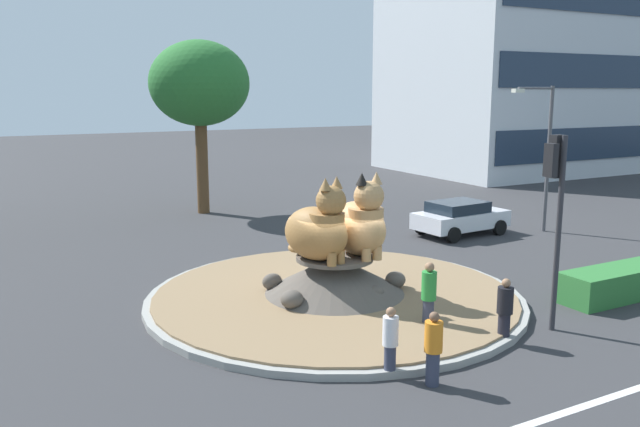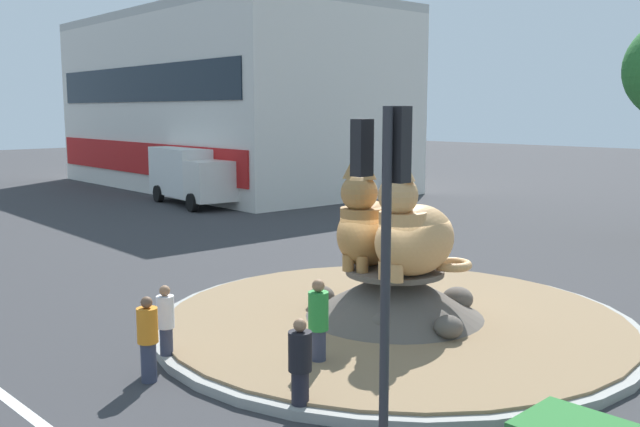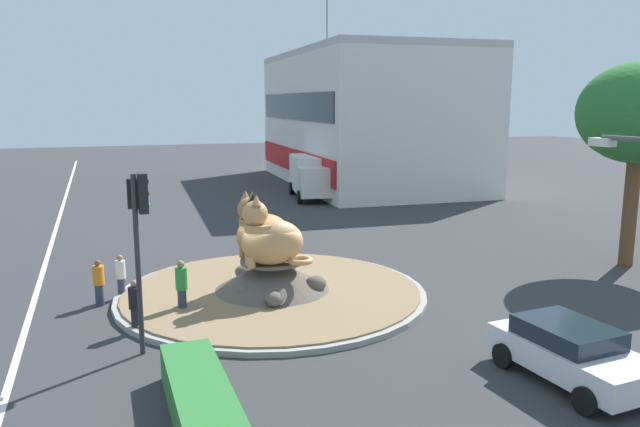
% 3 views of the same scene
% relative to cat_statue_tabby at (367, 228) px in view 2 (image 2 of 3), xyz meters
% --- Properties ---
extents(ground_plane, '(160.00, 160.00, 0.00)m').
position_rel_cat_statue_tabby_xyz_m(ground_plane, '(0.64, 0.23, -2.20)').
color(ground_plane, '#333335').
extents(roundabout_island, '(10.80, 10.80, 1.33)m').
position_rel_cat_statue_tabby_xyz_m(roundabout_island, '(0.64, 0.23, -1.81)').
color(roundabout_island, gray).
rests_on(roundabout_island, ground).
extents(cat_statue_tabby, '(1.90, 2.69, 2.38)m').
position_rel_cat_statue_tabby_xyz_m(cat_statue_tabby, '(0.00, 0.00, 0.00)').
color(cat_statue_tabby, '#9E703D').
rests_on(cat_statue_tabby, roundabout_island).
extents(cat_statue_calico, '(1.63, 2.49, 2.45)m').
position_rel_cat_statue_tabby_xyz_m(cat_statue_calico, '(1.32, -0.04, 0.02)').
color(cat_statue_calico, tan).
rests_on(cat_statue_calico, roundabout_island).
extents(traffic_light_mast, '(0.71, 0.55, 4.92)m').
position_rel_cat_statue_tabby_xyz_m(traffic_light_mast, '(4.23, -4.36, 1.41)').
color(traffic_light_mast, '#2D2D33').
rests_on(traffic_light_mast, ground).
extents(shophouse_block, '(23.74, 13.68, 15.36)m').
position_rel_cat_statue_tabby_xyz_m(shophouse_block, '(-26.36, 15.84, 3.20)').
color(shophouse_block, silver).
rests_on(shophouse_block, ground).
extents(pedestrian_orange_shirt, '(0.38, 0.38, 1.58)m').
position_rel_cat_statue_tabby_xyz_m(pedestrian_orange_shirt, '(-0.33, -5.51, -1.38)').
color(pedestrian_orange_shirt, '#33384C').
rests_on(pedestrian_orange_shirt, ground).
extents(pedestrian_white_shirt, '(0.34, 0.34, 1.55)m').
position_rel_cat_statue_tabby_xyz_m(pedestrian_white_shirt, '(-0.89, -4.78, -1.38)').
color(pedestrian_white_shirt, '#33384C').
rests_on(pedestrian_white_shirt, ground).
extents(pedestrian_green_shirt, '(0.38, 0.38, 1.79)m').
position_rel_cat_statue_tabby_xyz_m(pedestrian_green_shirt, '(1.49, -3.01, -1.26)').
color(pedestrian_green_shirt, '#33384C').
rests_on(pedestrian_green_shirt, ground).
extents(pedestrian_black_shirt, '(0.38, 0.38, 1.60)m').
position_rel_cat_statue_tabby_xyz_m(pedestrian_black_shirt, '(2.61, -4.50, -1.37)').
color(pedestrian_black_shirt, black).
rests_on(pedestrian_black_shirt, ground).
extents(delivery_box_truck, '(6.96, 3.39, 2.91)m').
position_rel_cat_statue_tabby_xyz_m(delivery_box_truck, '(-20.15, 8.81, -0.62)').
color(delivery_box_truck, silver).
rests_on(delivery_box_truck, ground).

